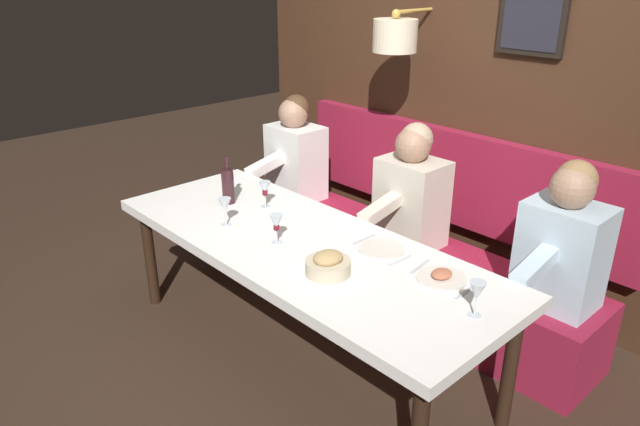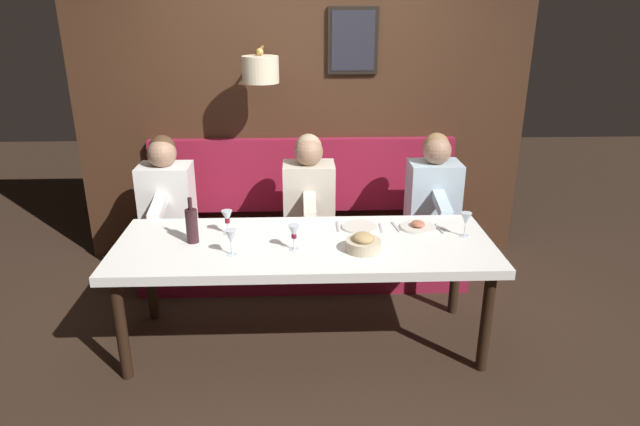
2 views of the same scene
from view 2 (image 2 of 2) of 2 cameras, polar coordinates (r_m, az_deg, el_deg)
ground_plane at (r=3.93m, az=-1.49°, el=-12.91°), size 12.00×12.00×0.00m
dining_table at (r=3.60m, az=-1.59°, el=-3.94°), size 0.90×2.42×0.74m
banquette_bench at (r=4.60m, az=-1.66°, el=-4.40°), size 0.52×2.62×0.45m
back_wall_panel at (r=4.81m, az=-1.89°, el=11.03°), size 0.59×3.82×2.90m
diner_nearest at (r=4.50m, az=11.56°, el=2.67°), size 0.60×0.40×0.79m
diner_near at (r=4.37m, az=-1.14°, el=2.57°), size 0.60×0.40×0.79m
diner_middle at (r=4.50m, az=-15.46°, el=2.32°), size 0.60×0.40×0.79m
place_setting_0 at (r=3.80m, az=4.05°, el=-1.42°), size 0.24×0.31×0.01m
place_setting_1 at (r=3.85m, az=9.96°, el=-1.34°), size 0.24×0.32×0.05m
wine_glass_0 at (r=3.71m, az=-9.46°, el=-0.47°), size 0.07×0.07×0.16m
wine_glass_1 at (r=3.74m, az=14.68°, el=-0.66°), size 0.07×0.07×0.16m
wine_glass_2 at (r=3.40m, az=-9.09°, el=-2.46°), size 0.07×0.07×0.16m
wine_glass_3 at (r=3.43m, az=-2.68°, el=-1.99°), size 0.07×0.07×0.16m
wine_bottle at (r=3.63m, az=-12.96°, el=-1.22°), size 0.08×0.08×0.30m
bread_bowl at (r=3.45m, az=4.45°, el=-3.11°), size 0.22×0.22×0.12m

